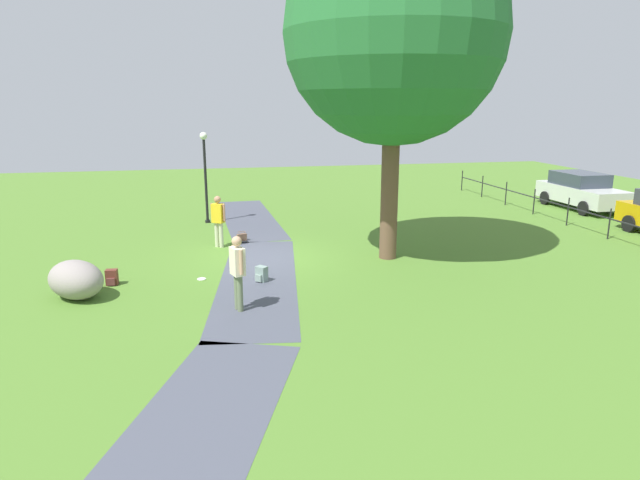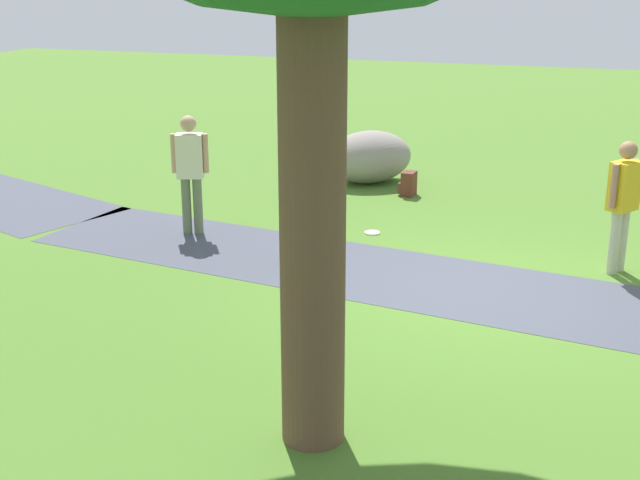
{
  "view_description": "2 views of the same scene",
  "coord_description": "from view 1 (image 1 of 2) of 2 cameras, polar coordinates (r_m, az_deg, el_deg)",
  "views": [
    {
      "loc": [
        15.65,
        -1.7,
        4.44
      ],
      "look_at": [
        1.86,
        1.17,
        0.94
      ],
      "focal_mm": 30.82,
      "sensor_mm": 36.0,
      "label": 1
    },
    {
      "loc": [
        -1.32,
        9.17,
        3.64
      ],
      "look_at": [
        1.47,
        0.98,
        0.82
      ],
      "focal_mm": 47.58,
      "sensor_mm": 36.0,
      "label": 2
    }
  ],
  "objects": [
    {
      "name": "handbag_on_grass",
      "position": [
        18.46,
        -8.12,
        0.33
      ],
      "size": [
        0.35,
        0.35,
        0.31
      ],
      "color": "brown",
      "rests_on": "ground"
    },
    {
      "name": "lamp_post",
      "position": [
        21.26,
        -11.85,
        7.39
      ],
      "size": [
        0.28,
        0.28,
        3.43
      ],
      "color": "black",
      "rests_on": "ground"
    },
    {
      "name": "footpath_segment_mid",
      "position": [
        14.44,
        -6.42,
        -4.03
      ],
      "size": [
        8.19,
        3.02,
        0.01
      ],
      "color": "#464956",
      "rests_on": "ground"
    },
    {
      "name": "park_fence",
      "position": [
        20.83,
        27.86,
        1.74
      ],
      "size": [
        22.05,
        0.05,
        1.05
      ],
      "color": "#232326",
      "rests_on": "ground"
    },
    {
      "name": "woman_with_handbag",
      "position": [
        17.6,
        -10.53,
        2.28
      ],
      "size": [
        0.4,
        0.45,
        1.65
      ],
      "color": "beige",
      "rests_on": "ground"
    },
    {
      "name": "frisbee_on_grass",
      "position": [
        14.66,
        -12.2,
        -3.98
      ],
      "size": [
        0.22,
        0.22,
        0.02
      ],
      "color": "white",
      "rests_on": "ground"
    },
    {
      "name": "large_shade_tree",
      "position": [
        15.94,
        7.73,
        20.5
      ],
      "size": [
        6.07,
        6.07,
        9.35
      ],
      "color": "brown",
      "rests_on": "ground"
    },
    {
      "name": "footpath_segment_near",
      "position": [
        22.16,
        -7.39,
        2.28
      ],
      "size": [
        8.07,
        2.24,
        0.01
      ],
      "color": "#464956",
      "rests_on": "ground"
    },
    {
      "name": "ground_plane",
      "position": [
        16.36,
        -5.37,
        -1.87
      ],
      "size": [
        48.0,
        48.0,
        0.0
      ],
      "primitive_type": "plane",
      "color": "#4D782A"
    },
    {
      "name": "lawn_boulder",
      "position": [
        14.06,
        -24.02,
        -3.78
      ],
      "size": [
        1.85,
        1.82,
        0.91
      ],
      "color": "gray",
      "rests_on": "ground"
    },
    {
      "name": "man_near_boulder",
      "position": [
        12.08,
        -8.54,
        -2.88
      ],
      "size": [
        0.5,
        0.34,
        1.68
      ],
      "color": "#657452",
      "rests_on": "ground"
    },
    {
      "name": "spare_backpack_on_lawn",
      "position": [
        14.19,
        -6.11,
        -3.56
      ],
      "size": [
        0.35,
        0.35,
        0.4
      ],
      "color": "gray",
      "rests_on": "ground"
    },
    {
      "name": "parked_suv_orange",
      "position": [
        26.39,
        25.47,
        4.68
      ],
      "size": [
        4.26,
        1.88,
        1.56
      ],
      "color": "silver",
      "rests_on": "ground"
    },
    {
      "name": "backpack_by_boulder",
      "position": [
        14.81,
        -20.81,
        -3.67
      ],
      "size": [
        0.28,
        0.3,
        0.4
      ],
      "color": "brown",
      "rests_on": "ground"
    }
  ]
}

